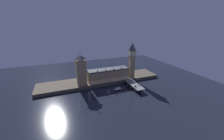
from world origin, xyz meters
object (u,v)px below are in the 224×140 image
car_southbound_trail (132,81)px  pedestrian_far_rail (127,81)px  clock_tower (132,59)px  pedestrian_near_rail (135,87)px  street_lamp_mid (137,81)px  car_southbound_lead (138,85)px  victoria_tower (81,70)px  boat_upstream (118,89)px  street_lamp_far (127,79)px  car_northbound_lead (130,82)px  car_northbound_trail (136,86)px  pedestrian_mid_walk (137,82)px  street_lamp_near (135,86)px

car_southbound_trail → pedestrian_far_rail: bearing=166.6°
clock_tower → pedestrian_near_rail: size_ratio=40.53×
pedestrian_far_rail → street_lamp_mid: 19.08m
clock_tower → car_southbound_lead: size_ratio=15.71×
pedestrian_near_rail → pedestrian_far_rail: 26.73m
victoria_tower → pedestrian_far_rail: size_ratio=33.73×
street_lamp_mid → boat_upstream: size_ratio=0.43×
street_lamp_far → car_northbound_lead: bearing=-61.1°
car_northbound_trail → boat_upstream: (-25.36, 11.37, -6.05)m
victoria_tower → car_northbound_trail: victoria_tower is taller
car_southbound_trail → pedestrian_mid_walk: size_ratio=2.85×
street_lamp_mid → car_southbound_lead: bearing=-111.4°
victoria_tower → street_lamp_mid: bearing=-21.4°
car_northbound_trail → pedestrian_mid_walk: 15.22m
pedestrian_near_rail → street_lamp_mid: 18.29m
car_northbound_lead → street_lamp_far: street_lamp_far is taller
car_northbound_trail → pedestrian_far_rail: (-3.05, 24.04, 0.24)m
car_northbound_lead → street_lamp_mid: 13.27m
car_southbound_trail → pedestrian_far_rail: 9.40m
boat_upstream → street_lamp_far: bearing=31.6°
car_southbound_trail → boat_upstream: (-31.45, -10.49, -6.09)m
pedestrian_near_rail → street_lamp_near: size_ratio=0.28×
victoria_tower → street_lamp_near: victoria_tower is taller
victoria_tower → street_lamp_near: bearing=-33.5°
car_southbound_trail → street_lamp_mid: street_lamp_mid is taller
car_northbound_lead → victoria_tower: bearing=161.7°
pedestrian_near_rail → pedestrian_mid_walk: 19.22m
car_southbound_lead → boat_upstream: car_southbound_lead is taller
pedestrian_near_rail → boat_upstream: bearing=147.8°
car_southbound_trail → boat_upstream: car_southbound_trail is taller
victoria_tower → pedestrian_near_rail: (74.20, -46.85, -22.65)m
car_northbound_lead → car_southbound_trail: size_ratio=0.89×
pedestrian_mid_walk → boat_upstream: pedestrian_mid_walk is taller
clock_tower → street_lamp_far: size_ratio=9.60×
clock_tower → pedestrian_mid_walk: 43.98m
car_northbound_trail → pedestrian_far_rail: bearing=97.2°
pedestrian_far_rail → victoria_tower: bearing=164.8°
car_northbound_trail → car_southbound_trail: car_southbound_trail is taller
car_northbound_lead → boat_upstream: 27.06m
car_northbound_trail → boat_upstream: car_northbound_trail is taller
victoria_tower → pedestrian_near_rail: victoria_tower is taller
car_southbound_trail → street_lamp_mid: size_ratio=0.69×
street_lamp_mid → car_southbound_trail: bearing=106.4°
car_southbound_trail → street_lamp_near: (-9.54, -26.46, 3.01)m
street_lamp_near → pedestrian_mid_walk: bearing=53.1°
car_northbound_trail → car_southbound_lead: 6.23m
car_southbound_lead → pedestrian_mid_walk: bearing=74.3°
pedestrian_mid_walk → street_lamp_far: 18.19m
clock_tower → pedestrian_far_rail: 40.88m
car_northbound_lead → street_lamp_mid: (9.54, -8.48, 3.64)m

